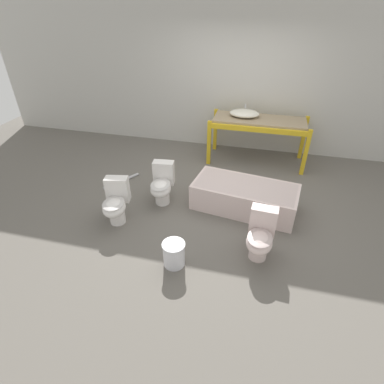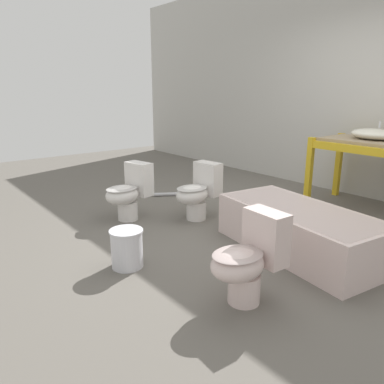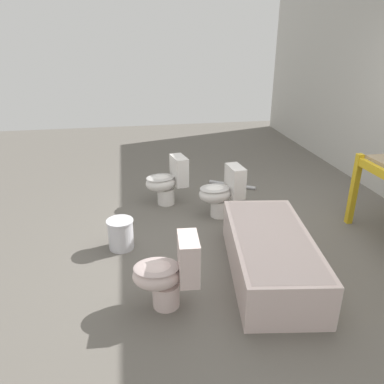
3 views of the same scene
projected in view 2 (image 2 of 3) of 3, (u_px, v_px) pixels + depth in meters
name	position (u px, v px, depth m)	size (l,w,h in m)	color
ground_plane	(280.00, 230.00, 4.02)	(12.00, 12.00, 0.00)	#666059
sink_basin	(374.00, 134.00, 4.47)	(0.56, 0.39, 0.21)	silver
bathtub_main	(299.00, 227.00, 3.43)	(1.65, 0.94, 0.42)	silver
toilet_near	(198.00, 192.00, 4.29)	(0.38, 0.57, 0.64)	white
toilet_far	(248.00, 259.00, 2.60)	(0.36, 0.56, 0.64)	silver
toilet_extra	(129.00, 192.00, 4.28)	(0.42, 0.59, 0.64)	white
bucket_white	(127.00, 248.00, 3.15)	(0.28, 0.28, 0.33)	silver
loose_pipe	(178.00, 194.00, 5.30)	(0.43, 0.63, 0.05)	#B7B7BC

